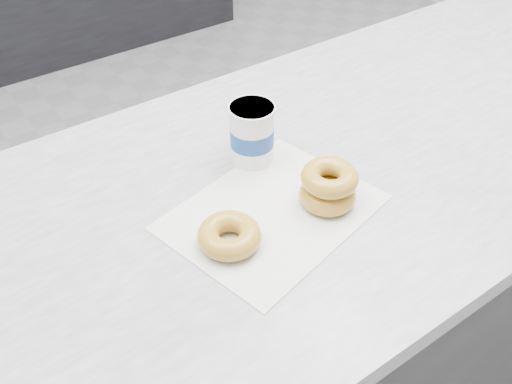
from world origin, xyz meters
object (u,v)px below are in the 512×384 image
donut_single (229,236)px  coffee_cup (252,133)px  donut_stack (328,186)px  counter (350,284)px

donut_single → coffee_cup: bearing=45.9°
donut_single → donut_stack: size_ratio=0.74×
counter → donut_stack: 0.53m
donut_stack → coffee_cup: bearing=101.0°
counter → coffee_cup: (-0.24, 0.08, 0.51)m
donut_single → donut_stack: donut_stack is taller
coffee_cup → donut_single: bearing=-112.1°
counter → donut_single: (-0.40, -0.08, 0.47)m
donut_single → coffee_cup: coffee_cup is taller
coffee_cup → counter: bearing=3.4°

